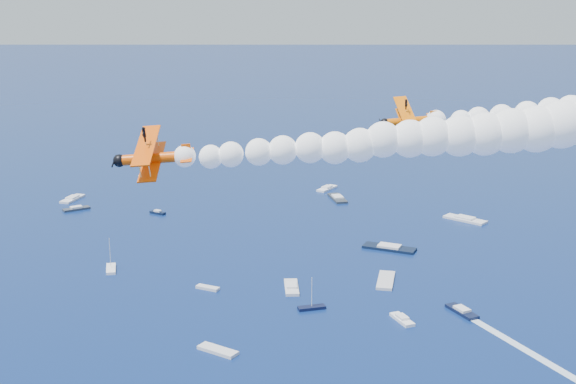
# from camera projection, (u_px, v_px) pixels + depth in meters

# --- Properties ---
(biplane_lead) EXTENTS (8.13, 9.66, 7.07)m
(biplane_lead) POSITION_uv_depth(u_px,v_px,m) (409.00, 121.00, 88.69)
(biplane_lead) COLOR #E96404
(biplane_trail) EXTENTS (10.06, 11.81, 8.37)m
(biplane_trail) POSITION_uv_depth(u_px,v_px,m) (154.00, 158.00, 80.65)
(biplane_trail) COLOR #FA5205
(smoke_trail_trail) EXTENTS (61.71, 26.80, 10.72)m
(smoke_trail_trail) POSITION_uv_depth(u_px,v_px,m) (447.00, 136.00, 80.32)
(smoke_trail_trail) COLOR white
(spectator_boats) EXTENTS (239.26, 196.91, 0.70)m
(spectator_boats) POSITION_uv_depth(u_px,v_px,m) (367.00, 269.00, 200.16)
(spectator_boats) COLOR silver
(spectator_boats) RESTS_ON ground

